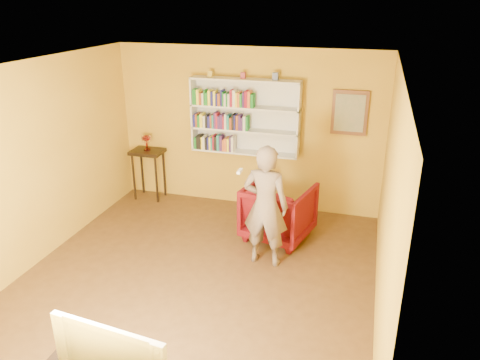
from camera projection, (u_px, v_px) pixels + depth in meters
name	position (u px, v px, depth m)	size (l,w,h in m)	color
room_shell	(193.00, 208.00, 5.72)	(5.30, 5.80, 2.88)	#482F17
bookshelf	(246.00, 116.00, 7.66)	(1.80, 0.29, 1.23)	silver
books_row_lower	(215.00, 143.00, 7.87)	(0.70, 0.19, 0.27)	#187024
books_row_middle	(222.00, 121.00, 7.69)	(0.94, 0.19, 0.27)	navy
books_row_upper	(224.00, 98.00, 7.54)	(1.02, 0.19, 0.27)	#187024
ornament_left	(210.00, 74.00, 7.51)	(0.07, 0.07, 0.10)	gold
ornament_centre	(243.00, 75.00, 7.37)	(0.07, 0.07, 0.10)	#94313F
ornament_right	(275.00, 76.00, 7.23)	(0.09, 0.09, 0.12)	#4E5982
framed_painting	(350.00, 113.00, 7.22)	(0.55, 0.05, 0.70)	#583119
console_table	(148.00, 159.00, 8.28)	(0.55, 0.42, 0.90)	black
ruby_lustre	(146.00, 139.00, 8.15)	(0.17, 0.17, 0.27)	maroon
armchair	(279.00, 211.00, 7.01)	(0.91, 0.94, 0.86)	#4A050E
person	(266.00, 206.00, 6.19)	(0.62, 0.40, 1.69)	#6B5A4E
game_remote	(240.00, 171.00, 5.85)	(0.04, 0.15, 0.04)	white
television	(118.00, 350.00, 3.73)	(1.03, 0.13, 0.59)	black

